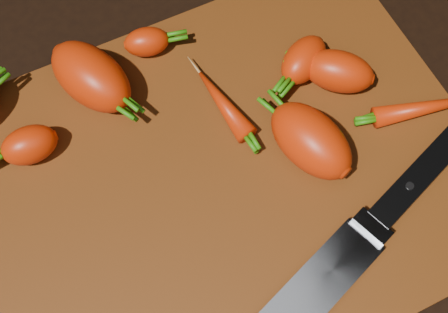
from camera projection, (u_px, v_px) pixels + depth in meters
name	position (u px, v px, depth m)	size (l,w,h in m)	color
ground	(228.00, 179.00, 0.64)	(2.00, 2.00, 0.01)	black
cutting_board	(228.00, 175.00, 0.63)	(0.50, 0.40, 0.01)	#4C250C
carrot_1	(29.00, 145.00, 0.62)	(0.06, 0.04, 0.04)	red
carrot_2	(91.00, 77.00, 0.64)	(0.10, 0.06, 0.06)	red
carrot_3	(311.00, 141.00, 0.61)	(0.10, 0.06, 0.06)	red
carrot_4	(304.00, 60.00, 0.66)	(0.06, 0.04, 0.04)	red
carrot_5	(147.00, 42.00, 0.67)	(0.05, 0.03, 0.03)	red
carrot_6	(338.00, 71.00, 0.65)	(0.07, 0.04, 0.04)	red
carrot_7	(432.00, 106.00, 0.64)	(0.13, 0.02, 0.02)	red
carrot_8	(223.00, 104.00, 0.64)	(0.09, 0.02, 0.02)	red
knife	(298.00, 307.00, 0.56)	(0.38, 0.16, 0.02)	gray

